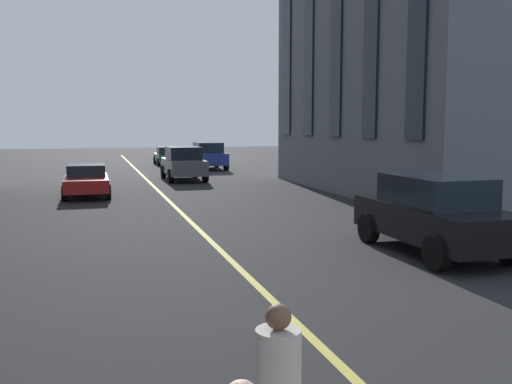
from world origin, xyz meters
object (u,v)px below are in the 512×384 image
object	(u,v)px
car_blue_parked_b	(208,155)
car_black_far	(434,213)
car_red_parked_a	(86,180)
car_green_mid	(168,156)
car_grey_oncoming	(183,163)

from	to	relation	value
car_blue_parked_b	car_black_far	size ratio (longest dim) A/B	1.00
car_red_parked_a	car_blue_parked_b	bearing A→B (deg)	-30.87
car_red_parked_a	car_black_far	bearing A→B (deg)	-149.88
car_red_parked_a	car_green_mid	world-z (taller)	car_green_mid
car_blue_parked_b	car_green_mid	bearing A→B (deg)	22.02
car_blue_parked_b	car_red_parked_a	world-z (taller)	car_blue_parked_b
car_black_far	car_green_mid	distance (m)	33.00
car_grey_oncoming	car_green_mid	bearing A→B (deg)	-3.44
car_green_mid	car_red_parked_a	bearing A→B (deg)	162.47
car_blue_parked_b	car_red_parked_a	size ratio (longest dim) A/B	1.07
car_green_mid	car_grey_oncoming	world-z (taller)	car_grey_oncoming
car_blue_parked_b	car_black_far	bearing A→B (deg)	180.00
car_blue_parked_b	car_green_mid	world-z (taller)	car_blue_parked_b
car_green_mid	car_blue_parked_b	bearing A→B (deg)	-157.98
car_red_parked_a	car_green_mid	distance (m)	19.84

